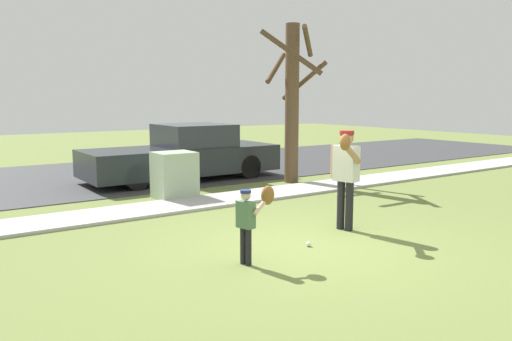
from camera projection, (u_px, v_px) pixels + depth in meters
name	position (u px, v px, depth m)	size (l,w,h in m)	color
ground_plane	(198.00, 205.00, 10.55)	(48.00, 48.00, 0.00)	olive
sidewalk_strip	(195.00, 203.00, 10.62)	(36.00, 1.20, 0.06)	#B2B2AD
road_surface	(114.00, 174.00, 14.70)	(36.00, 6.80, 0.02)	#38383A
person_adult	(346.00, 169.00, 8.43)	(0.66, 0.73, 1.68)	black
person_child	(251.00, 214.00, 6.75)	(0.52, 0.35, 1.06)	black
baseball	(308.00, 244.00, 7.64)	(0.07, 0.07, 0.07)	white
utility_cabinet	(175.00, 175.00, 11.23)	(0.86, 0.75, 1.03)	#9EB293
street_tree_near	(292.00, 98.00, 13.13)	(1.84, 1.88, 4.07)	brown
parked_pickup_dark	(184.00, 155.00, 13.75)	(5.20, 1.95, 1.48)	#23282D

